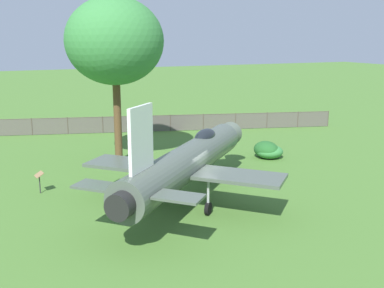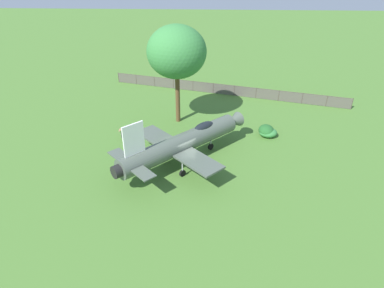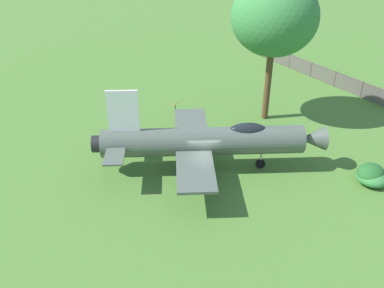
{
  "view_description": "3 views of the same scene",
  "coord_description": "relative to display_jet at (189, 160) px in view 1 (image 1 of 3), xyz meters",
  "views": [
    {
      "loc": [
        -8.46,
        -19.68,
        7.94
      ],
      "look_at": [
        0.43,
        0.29,
        2.84
      ],
      "focal_mm": 42.97,
      "sensor_mm": 36.0,
      "label": 1
    },
    {
      "loc": [
        2.12,
        -24.04,
        15.89
      ],
      "look_at": [
        0.93,
        -0.13,
        2.09
      ],
      "focal_mm": 30.21,
      "sensor_mm": 36.0,
      "label": 2
    },
    {
      "loc": [
        13.75,
        -16.37,
        14.43
      ],
      "look_at": [
        -0.56,
        -0.36,
        1.77
      ],
      "focal_mm": 38.42,
      "sensor_mm": 36.0,
      "label": 3
    }
  ],
  "objects": [
    {
      "name": "display_jet",
      "position": [
        0.0,
        0.0,
        0.0
      ],
      "size": [
        11.7,
        11.6,
        5.42
      ],
      "rotation": [
        0.0,
        0.0,
        0.78
      ],
      "color": "#4C564C",
      "rests_on": "ground_plane"
    },
    {
      "name": "ground_plane",
      "position": [
        -0.26,
        -0.26,
        -2.06
      ],
      "size": [
        200.0,
        200.0,
        0.0
      ],
      "primitive_type": "plane",
      "color": "#47722D"
    },
    {
      "name": "info_plaque",
      "position": [
        -6.71,
        4.04,
        -1.21
      ],
      "size": [
        0.48,
        0.65,
        1.14
      ],
      "color": "#333333",
      "rests_on": "ground_plane"
    },
    {
      "name": "shrub_by_tree",
      "position": [
        8.18,
        5.21,
        -1.62
      ],
      "size": [
        1.84,
        1.63,
        0.89
      ],
      "color": "#387F3D",
      "rests_on": "ground_plane"
    },
    {
      "name": "shade_tree",
      "position": [
        -1.32,
        8.38,
        5.61
      ],
      "size": [
        6.08,
        5.81,
        10.4
      ],
      "color": "brown",
      "rests_on": "ground_plane"
    },
    {
      "name": "shrub_near_fence",
      "position": [
        8.01,
        5.4,
        -1.49
      ],
      "size": [
        1.57,
        1.86,
        1.13
      ],
      "color": "#235B26",
      "rests_on": "ground_plane"
    },
    {
      "name": "perimeter_fence",
      "position": [
        4.04,
        16.81,
        -1.29
      ],
      "size": [
        30.58,
        8.52,
        1.43
      ],
      "rotation": [
        0.0,
        0.0,
        9.15
      ],
      "color": "#4C4238",
      "rests_on": "ground_plane"
    }
  ]
}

